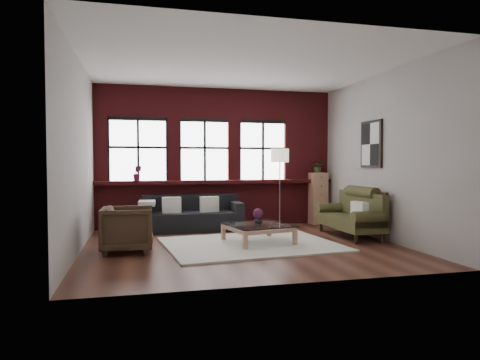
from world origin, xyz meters
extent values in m
plane|color=#452319|center=(0.00, 0.00, 0.00)|extent=(5.50, 5.50, 0.00)
plane|color=white|center=(0.00, 0.00, 3.20)|extent=(5.50, 5.50, 0.00)
plane|color=#AAA49E|center=(0.00, 2.50, 1.60)|extent=(5.50, 0.00, 5.50)
plane|color=#AAA49E|center=(0.00, -2.50, 1.60)|extent=(5.50, 0.00, 5.50)
plane|color=#AAA49E|center=(-2.75, 0.00, 1.60)|extent=(0.00, 5.00, 5.00)
plane|color=#AAA49E|center=(2.75, 0.00, 1.60)|extent=(0.00, 5.00, 5.00)
cube|color=maroon|center=(0.00, 2.35, 1.04)|extent=(5.50, 0.30, 0.08)
cube|color=silver|center=(0.15, 0.00, 0.02)|extent=(3.21, 2.64, 0.03)
cube|color=white|center=(-1.12, 1.80, 0.58)|extent=(0.40, 0.14, 0.34)
cube|color=white|center=(-0.30, 1.80, 0.58)|extent=(0.42, 0.22, 0.34)
cube|color=white|center=(2.22, -0.16, 0.58)|extent=(0.18, 0.39, 0.34)
imported|color=#392A1C|center=(-1.99, -0.09, 0.38)|extent=(0.86, 0.84, 0.76)
imported|color=#B2B2B2|center=(0.32, 0.10, 0.44)|extent=(0.18, 0.18, 0.16)
sphere|color=#521C3D|center=(0.32, 0.10, 0.55)|extent=(0.19, 0.19, 0.19)
cube|color=tan|center=(2.43, 2.23, 0.62)|extent=(0.38, 0.38, 1.24)
imported|color=#2D5923|center=(2.43, 2.23, 1.40)|extent=(0.33, 0.30, 0.32)
imported|color=#521C3D|center=(-1.82, 2.32, 1.25)|extent=(0.21, 0.18, 0.35)
camera|label=1|loc=(-1.81, -7.38, 1.48)|focal=32.00mm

